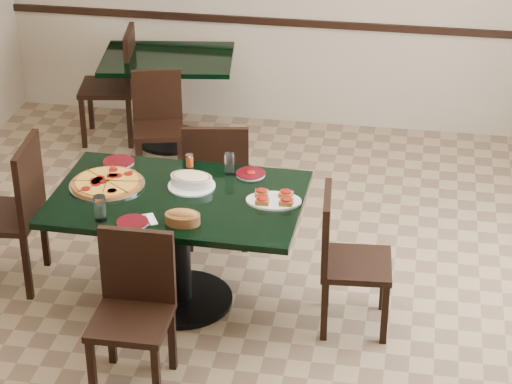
% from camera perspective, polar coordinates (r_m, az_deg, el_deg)
% --- Properties ---
extents(floor, '(5.50, 5.50, 0.00)m').
position_cam_1_polar(floor, '(6.38, -1.11, -5.85)').
color(floor, '#866D4D').
rests_on(floor, ground).
extents(room_shell, '(5.50, 5.50, 5.50)m').
position_cam_1_polar(room_shell, '(7.32, 9.42, 8.62)').
color(room_shell, white).
rests_on(room_shell, floor).
extents(main_table, '(1.50, 0.98, 0.75)m').
position_cam_1_polar(main_table, '(6.03, -4.43, -1.75)').
color(main_table, black).
rests_on(main_table, floor).
extents(back_table, '(1.14, 0.90, 0.75)m').
position_cam_1_polar(back_table, '(8.20, -5.02, 6.23)').
color(back_table, black).
rests_on(back_table, floor).
extents(chair_far, '(0.49, 0.49, 0.92)m').
position_cam_1_polar(chair_far, '(6.66, -2.24, 0.89)').
color(chair_far, black).
rests_on(chair_far, floor).
extents(chair_near, '(0.42, 0.42, 0.89)m').
position_cam_1_polar(chair_near, '(5.46, -6.99, -6.25)').
color(chair_near, black).
rests_on(chair_near, floor).
extents(chair_right, '(0.44, 0.44, 0.88)m').
position_cam_1_polar(chair_right, '(5.87, 5.00, -3.53)').
color(chair_right, black).
rests_on(chair_right, floor).
extents(chair_left, '(0.50, 0.50, 0.98)m').
position_cam_1_polar(chair_left, '(6.41, -13.67, -0.76)').
color(chair_left, black).
rests_on(chair_left, floor).
extents(back_chair_near, '(0.46, 0.46, 0.81)m').
position_cam_1_polar(back_chair_near, '(7.73, -5.62, 4.19)').
color(back_chair_near, black).
rests_on(back_chair_near, floor).
extents(back_chair_left, '(0.51, 0.51, 0.95)m').
position_cam_1_polar(back_chair_left, '(8.31, -7.90, 6.43)').
color(back_chair_left, black).
rests_on(back_chair_left, floor).
extents(pepperoni_pizza, '(0.46, 0.46, 0.04)m').
position_cam_1_polar(pepperoni_pizza, '(6.10, -8.51, 0.51)').
color(pepperoni_pizza, silver).
rests_on(pepperoni_pizza, main_table).
extents(lasagna_casserole, '(0.29, 0.29, 0.09)m').
position_cam_1_polar(lasagna_casserole, '(6.02, -3.71, 0.70)').
color(lasagna_casserole, silver).
rests_on(lasagna_casserole, main_table).
extents(bread_basket, '(0.21, 0.14, 0.09)m').
position_cam_1_polar(bread_basket, '(5.63, -4.22, -1.45)').
color(bread_basket, brown).
rests_on(bread_basket, main_table).
extents(bruschetta_platter, '(0.34, 0.25, 0.05)m').
position_cam_1_polar(bruschetta_platter, '(5.85, 1.02, -0.37)').
color(bruschetta_platter, silver).
rests_on(bruschetta_platter, main_table).
extents(side_plate_near, '(0.18, 0.18, 0.02)m').
position_cam_1_polar(side_plate_near, '(5.67, -7.08, -1.74)').
color(side_plate_near, silver).
rests_on(side_plate_near, main_table).
extents(side_plate_far_r, '(0.18, 0.18, 0.03)m').
position_cam_1_polar(side_plate_far_r, '(6.17, -0.31, 1.07)').
color(side_plate_far_r, silver).
rests_on(side_plate_far_r, main_table).
extents(side_plate_far_l, '(0.20, 0.20, 0.02)m').
position_cam_1_polar(side_plate_far_l, '(6.37, -7.85, 1.72)').
color(side_plate_far_l, silver).
rests_on(side_plate_far_l, main_table).
extents(napkin_setting, '(0.18, 0.18, 0.01)m').
position_cam_1_polar(napkin_setting, '(5.70, -6.42, -1.62)').
color(napkin_setting, white).
rests_on(napkin_setting, main_table).
extents(water_glass_a, '(0.06, 0.06, 0.13)m').
position_cam_1_polar(water_glass_a, '(6.16, -1.53, 1.62)').
color(water_glass_a, silver).
rests_on(water_glass_a, main_table).
extents(water_glass_b, '(0.07, 0.07, 0.15)m').
position_cam_1_polar(water_glass_b, '(5.71, -8.90, -0.92)').
color(water_glass_b, silver).
rests_on(water_glass_b, main_table).
extents(pepper_shaker, '(0.05, 0.05, 0.08)m').
position_cam_1_polar(pepper_shaker, '(6.27, -3.82, 1.82)').
color(pepper_shaker, red).
rests_on(pepper_shaker, main_table).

